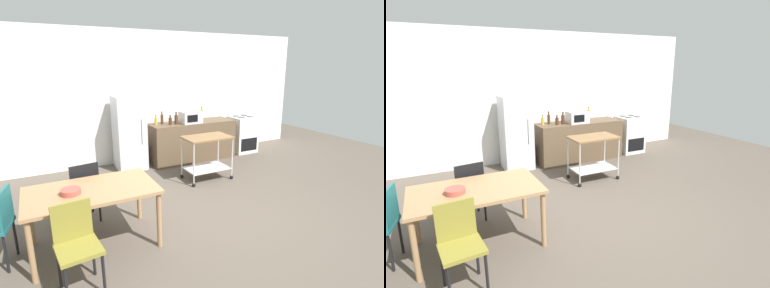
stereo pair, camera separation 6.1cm
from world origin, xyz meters
TOP-DOWN VIEW (x-y plane):
  - ground_plane at (0.00, 0.00)m, footprint 12.00×12.00m
  - back_wall at (0.00, 3.20)m, footprint 8.40×0.12m
  - kitchen_counter at (0.90, 2.60)m, footprint 2.00×0.64m
  - dining_table at (-1.78, 0.10)m, footprint 1.50×0.90m
  - chair_black at (-1.80, 0.76)m, footprint 0.45×0.45m
  - chair_olive at (-2.06, -0.57)m, footprint 0.44×0.44m
  - stove_oven at (2.35, 2.62)m, footprint 0.60×0.61m
  - refrigerator at (-0.55, 2.70)m, footprint 0.60×0.63m
  - kitchen_cart at (0.57, 1.39)m, footprint 0.91×0.57m
  - bottle_wine at (0.03, 2.63)m, footprint 0.07×0.07m
  - bottle_hot_sauce at (0.19, 2.68)m, footprint 0.06×0.06m
  - bottle_sparkling_water at (0.32, 2.53)m, footprint 0.07×0.07m
  - bottle_soda at (0.46, 2.51)m, footprint 0.08×0.08m
  - microwave at (0.81, 2.50)m, footprint 0.46×0.35m
  - bottle_sesame_oil at (1.18, 2.66)m, footprint 0.07×0.07m
  - fruit_bowl at (-2.02, 0.07)m, footprint 0.22×0.22m

SIDE VIEW (x-z plane):
  - ground_plane at x=0.00m, z-range 0.00..0.00m
  - kitchen_counter at x=0.90m, z-range 0.00..0.90m
  - stove_oven at x=2.35m, z-range -0.01..0.91m
  - chair_black at x=-1.80m, z-range 0.07..0.96m
  - chair_olive at x=-2.06m, z-range 0.07..0.96m
  - kitchen_cart at x=0.57m, z-range 0.15..1.00m
  - dining_table at x=-1.78m, z-range 0.30..1.05m
  - refrigerator at x=-0.55m, z-range 0.00..1.55m
  - fruit_bowl at x=-2.02m, z-range 0.75..0.81m
  - bottle_sparkling_water at x=0.32m, z-range 0.88..1.09m
  - bottle_wine at x=0.03m, z-range 0.88..1.09m
  - bottle_soda at x=0.46m, z-range 0.87..1.14m
  - bottle_hot_sauce at x=0.19m, z-range 0.87..1.15m
  - microwave at x=0.81m, z-range 0.90..1.16m
  - bottle_sesame_oil at x=1.18m, z-range 0.87..1.19m
  - back_wall at x=0.00m, z-range 0.00..2.90m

